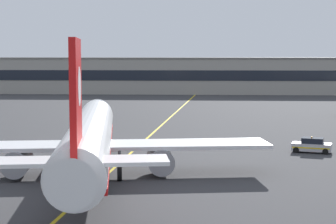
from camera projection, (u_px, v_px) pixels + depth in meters
name	position (u px, v px, depth m)	size (l,w,h in m)	color
ground_plane	(89.00, 216.00, 38.49)	(400.00, 400.00, 0.00)	#353538
taxiway_centreline	(139.00, 146.00, 68.29)	(0.30, 180.00, 0.01)	yellow
airliner_foreground	(89.00, 139.00, 50.68)	(32.36, 41.43, 11.65)	white
service_car_third	(312.00, 146.00, 63.59)	(4.54, 2.95, 1.79)	#B7B7BC
safety_cone_by_nose_gear	(116.00, 146.00, 66.88)	(0.44, 0.44, 0.55)	orange
terminal_building	(149.00, 75.00, 163.27)	(159.12, 12.40, 10.09)	#9E998E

